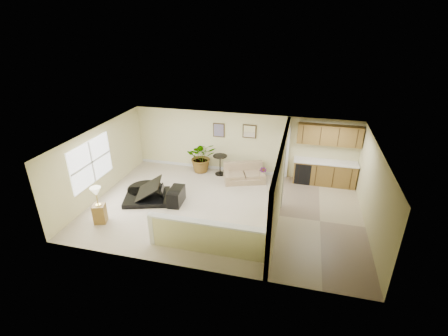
% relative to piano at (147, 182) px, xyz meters
% --- Properties ---
extents(floor, '(9.00, 9.00, 0.00)m').
position_rel_piano_xyz_m(floor, '(2.83, -0.09, -0.60)').
color(floor, '#C3B597').
rests_on(floor, ground).
extents(back_wall, '(9.00, 0.04, 2.50)m').
position_rel_piano_xyz_m(back_wall, '(2.83, 2.91, 0.65)').
color(back_wall, beige).
rests_on(back_wall, floor).
extents(front_wall, '(9.00, 0.04, 2.50)m').
position_rel_piano_xyz_m(front_wall, '(2.83, -3.09, 0.65)').
color(front_wall, beige).
rests_on(front_wall, floor).
extents(left_wall, '(0.04, 6.00, 2.50)m').
position_rel_piano_xyz_m(left_wall, '(-1.67, -0.09, 0.65)').
color(left_wall, beige).
rests_on(left_wall, floor).
extents(right_wall, '(0.04, 6.00, 2.50)m').
position_rel_piano_xyz_m(right_wall, '(7.33, -0.09, 0.65)').
color(right_wall, beige).
rests_on(right_wall, floor).
extents(ceiling, '(9.00, 6.00, 0.04)m').
position_rel_piano_xyz_m(ceiling, '(2.83, -0.09, 1.90)').
color(ceiling, white).
rests_on(ceiling, back_wall).
extents(kitchen_vinyl, '(2.70, 6.00, 0.01)m').
position_rel_piano_xyz_m(kitchen_vinyl, '(5.98, -0.09, -0.60)').
color(kitchen_vinyl, tan).
rests_on(kitchen_vinyl, floor).
extents(interior_partition, '(0.18, 5.99, 2.50)m').
position_rel_piano_xyz_m(interior_partition, '(4.63, 0.17, 0.62)').
color(interior_partition, beige).
rests_on(interior_partition, floor).
extents(pony_half_wall, '(3.42, 0.22, 1.00)m').
position_rel_piano_xyz_m(pony_half_wall, '(2.91, -2.39, -0.08)').
color(pony_half_wall, beige).
rests_on(pony_half_wall, floor).
extents(left_window, '(0.05, 2.15, 1.45)m').
position_rel_piano_xyz_m(left_window, '(-1.65, -0.59, 0.85)').
color(left_window, white).
rests_on(left_window, left_wall).
extents(wall_art_left, '(0.48, 0.04, 0.58)m').
position_rel_piano_xyz_m(wall_art_left, '(1.88, 2.89, 1.15)').
color(wall_art_left, '#3B2C15').
rests_on(wall_art_left, back_wall).
extents(wall_mirror, '(0.55, 0.04, 0.55)m').
position_rel_piano_xyz_m(wall_mirror, '(3.13, 2.89, 1.20)').
color(wall_mirror, '#3B2C15').
rests_on(wall_mirror, back_wall).
extents(kitchen_cabinets, '(2.36, 0.65, 2.33)m').
position_rel_piano_xyz_m(kitchen_cabinets, '(6.02, 2.65, 0.27)').
color(kitchen_cabinets, brown).
rests_on(kitchen_cabinets, floor).
extents(piano, '(2.08, 2.07, 1.44)m').
position_rel_piano_xyz_m(piano, '(0.00, 0.00, 0.00)').
color(piano, black).
rests_on(piano, floor).
extents(piano_bench, '(0.48, 0.86, 0.56)m').
position_rel_piano_xyz_m(piano_bench, '(1.16, -0.15, -0.32)').
color(piano_bench, black).
rests_on(piano_bench, floor).
extents(loveseat, '(1.84, 1.37, 0.89)m').
position_rel_piano_xyz_m(loveseat, '(3.11, 2.15, -0.26)').
color(loveseat, tan).
rests_on(loveseat, floor).
extents(accent_table, '(0.57, 0.57, 0.83)m').
position_rel_piano_xyz_m(accent_table, '(2.04, 2.45, -0.07)').
color(accent_table, black).
rests_on(accent_table, floor).
extents(palm_plant, '(1.45, 1.36, 1.31)m').
position_rel_piano_xyz_m(palm_plant, '(1.23, 2.56, 0.05)').
color(palm_plant, black).
rests_on(palm_plant, floor).
extents(small_plant, '(0.32, 0.32, 0.54)m').
position_rel_piano_xyz_m(small_plant, '(3.81, 2.33, -0.37)').
color(small_plant, black).
rests_on(small_plant, floor).
extents(lamp_stand, '(0.46, 0.46, 1.23)m').
position_rel_piano_xyz_m(lamp_stand, '(-0.73, -1.79, -0.08)').
color(lamp_stand, brown).
rests_on(lamp_stand, floor).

